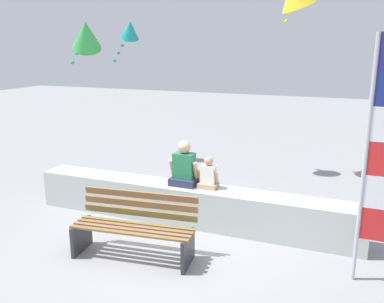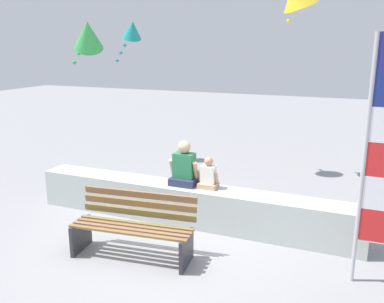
{
  "view_description": "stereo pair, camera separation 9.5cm",
  "coord_description": "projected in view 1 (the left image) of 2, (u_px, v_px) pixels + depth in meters",
  "views": [
    {
      "loc": [
        2.48,
        -5.21,
        2.91
      ],
      "look_at": [
        0.05,
        0.83,
        1.25
      ],
      "focal_mm": 38.82,
      "sensor_mm": 36.0,
      "label": 1
    },
    {
      "loc": [
        2.56,
        -5.17,
        2.91
      ],
      "look_at": [
        0.05,
        0.83,
        1.25
      ],
      "focal_mm": 38.82,
      "sensor_mm": 36.0,
      "label": 2
    }
  ],
  "objects": [
    {
      "name": "person_adult",
      "position": [
        184.0,
        168.0,
        6.89
      ],
      "size": [
        0.49,
        0.36,
        0.76
      ],
      "color": "#2B2F52",
      "rests_on": "seawall_ledge"
    },
    {
      "name": "ground_plane",
      "position": [
        168.0,
        243.0,
        6.3
      ],
      "size": [
        40.0,
        40.0,
        0.0
      ],
      "primitive_type": "plane",
      "color": "gray"
    },
    {
      "name": "kite_green",
      "position": [
        86.0,
        35.0,
        8.29
      ],
      "size": [
        0.95,
        1.0,
        0.98
      ],
      "color": "green"
    },
    {
      "name": "seawall_ledge",
      "position": [
        189.0,
        204.0,
        6.97
      ],
      "size": [
        5.61,
        0.53,
        0.65
      ],
      "primitive_type": "cube",
      "color": "#B5BDB7",
      "rests_on": "ground"
    },
    {
      "name": "kite_teal",
      "position": [
        130.0,
        30.0,
        9.98
      ],
      "size": [
        0.75,
        0.75,
        1.04
      ],
      "color": "teal"
    },
    {
      "name": "person_child",
      "position": [
        208.0,
        176.0,
        6.76
      ],
      "size": [
        0.34,
        0.25,
        0.52
      ],
      "color": "tan",
      "rests_on": "seawall_ledge"
    },
    {
      "name": "flag_banner",
      "position": [
        380.0,
        150.0,
        4.86
      ],
      "size": [
        0.44,
        0.05,
        3.06
      ],
      "color": "#B7B7BC",
      "rests_on": "ground"
    },
    {
      "name": "park_bench",
      "position": [
        135.0,
        228.0,
        5.85
      ],
      "size": [
        1.78,
        0.8,
        0.88
      ],
      "color": "olive",
      "rests_on": "ground"
    }
  ]
}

